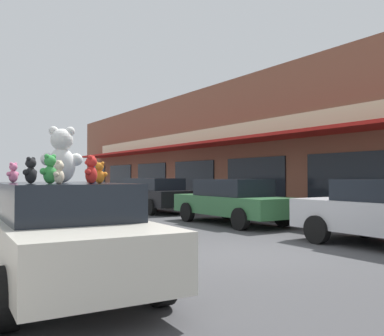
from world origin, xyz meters
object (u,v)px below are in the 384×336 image
Objects in this scene: teddy_bear_orange at (99,173)px; teddy_bear_blue at (93,173)px; teddy_bear_black at (31,171)px; teddy_bear_cream at (59,173)px; teddy_bear_green at (50,170)px; parked_car_far_center at (233,200)px; teddy_bear_pink at (13,173)px; teddy_bear_red at (91,170)px; plush_art_car at (61,232)px; parked_car_far_right at (152,193)px; teddy_bear_giant at (62,156)px.

teddy_bear_blue reaches higher than teddy_bear_orange.
teddy_bear_black reaches higher than teddy_bear_cream.
parked_car_far_center is at bearing -166.63° from teddy_bear_green.
teddy_bear_red reaches higher than teddy_bear_pink.
parked_car_far_right reaches higher than plush_art_car.
teddy_bear_cream is at bearing 36.06° from teddy_bear_blue.
teddy_bear_pink is 2.03m from teddy_bear_red.
plush_art_car is at bearing -24.46° from teddy_bear_orange.
teddy_bear_orange is 0.83× the size of teddy_bear_black.
teddy_bear_giant reaches higher than teddy_bear_orange.
teddy_bear_blue is at bearing -164.37° from teddy_bear_red.
teddy_bear_black is at bearing -145.24° from parked_car_far_center.
plush_art_car is at bearing -122.98° from parked_car_far_right.
teddy_bear_red is 1.25× the size of teddy_bear_cream.
teddy_bear_giant is at bearing -160.48° from teddy_bear_cream.
parked_car_far_right is (6.61, 11.27, -0.78)m from teddy_bear_orange.
teddy_bear_orange is 0.81× the size of teddy_bear_red.
teddy_bear_pink reaches higher than teddy_bear_blue.
teddy_bear_black is at bearing -98.01° from teddy_bear_green.
parked_car_far_center is (6.62, 5.33, -0.83)m from teddy_bear_blue.
teddy_bear_black is 1.12× the size of teddy_bear_pink.
teddy_bear_black is 0.81m from teddy_bear_blue.
teddy_bear_cream is (0.04, -0.25, -0.04)m from teddy_bear_green.
teddy_bear_black is 0.91m from teddy_bear_red.
teddy_bear_cream is 0.06× the size of parked_car_far_center.
teddy_bear_red reaches higher than teddy_bear_cream.
teddy_bear_orange is 0.67m from teddy_bear_cream.
plush_art_car is 5.66× the size of teddy_bear_giant.
parked_car_far_center is at bearing -90.00° from parked_car_far_right.
parked_car_far_right is at bearing 90.00° from parked_car_far_center.
teddy_bear_orange is at bearing 157.87° from teddy_bear_green.
teddy_bear_red is at bearing 72.59° from teddy_bear_pink.
plush_art_car is at bearing -142.32° from teddy_bear_green.
teddy_bear_orange is 0.98× the size of teddy_bear_blue.
teddy_bear_green is at bearing -81.91° from teddy_bear_red.
teddy_bear_giant reaches higher than teddy_bear_blue.
teddy_bear_giant is at bearing -123.32° from parked_car_far_right.
teddy_bear_giant is at bearing 85.39° from teddy_bear_pink.
teddy_bear_cream is at bearing -122.03° from parked_car_far_right.
teddy_bear_red reaches higher than parked_car_far_right.
teddy_bear_green reaches higher than parked_car_far_center.
plush_art_car is 0.94m from teddy_bear_blue.
teddy_bear_red reaches higher than parked_car_far_center.
teddy_bear_pink is (-0.00, 1.24, -0.02)m from teddy_bear_black.
teddy_bear_giant is at bearing -66.52° from teddy_bear_blue.
teddy_bear_red is 13.44m from parked_car_far_right.
parked_car_far_center is (6.82, 5.85, -0.86)m from teddy_bear_red.
plush_art_car is 15.99× the size of teddy_bear_orange.
teddy_bear_giant is 0.18× the size of parked_car_far_right.
plush_art_car is at bearing 148.61° from teddy_bear_black.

